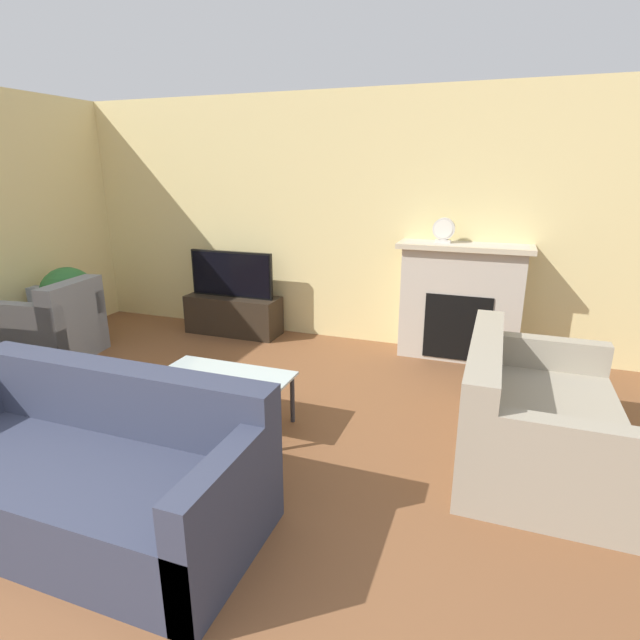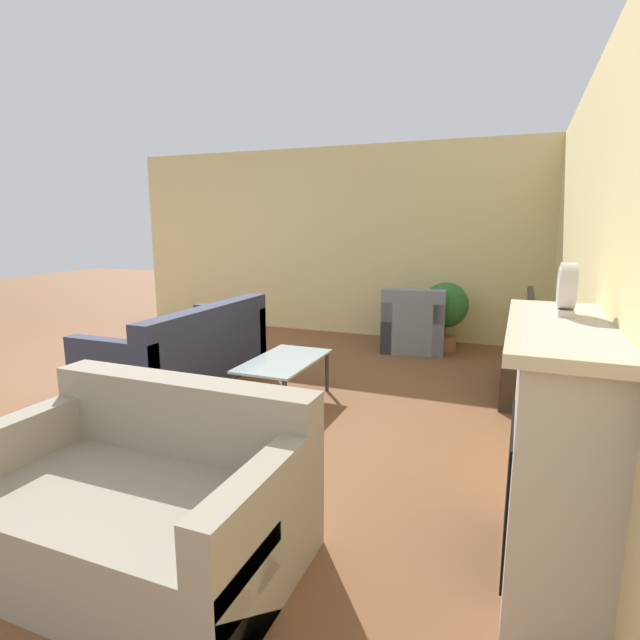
# 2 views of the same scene
# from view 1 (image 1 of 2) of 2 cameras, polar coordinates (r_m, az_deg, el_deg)

# --- Properties ---
(wall_back) EXTENTS (8.90, 0.06, 2.70)m
(wall_back) POSITION_cam_1_polar(r_m,az_deg,el_deg) (5.73, -0.23, 11.34)
(wall_back) COLOR beige
(wall_back) RESTS_ON ground_plane
(fireplace) EXTENTS (1.30, 0.43, 1.20)m
(fireplace) POSITION_cam_1_polar(r_m,az_deg,el_deg) (5.30, 15.77, 2.26)
(fireplace) COLOR #BCB2A3
(fireplace) RESTS_ON ground_plane
(tv_stand) EXTENTS (1.13, 0.41, 0.45)m
(tv_stand) POSITION_cam_1_polar(r_m,az_deg,el_deg) (6.07, -9.83, 0.59)
(tv_stand) COLOR #2D2319
(tv_stand) RESTS_ON ground_plane
(tv) EXTENTS (1.04, 0.06, 0.54)m
(tv) POSITION_cam_1_polar(r_m,az_deg,el_deg) (5.95, -10.09, 5.18)
(tv) COLOR black
(tv) RESTS_ON tv_stand
(couch_sectional) EXTENTS (2.00, 0.90, 0.82)m
(couch_sectional) POSITION_cam_1_polar(r_m,az_deg,el_deg) (3.17, -24.88, -15.66)
(couch_sectional) COLOR #33384C
(couch_sectional) RESTS_ON ground_plane
(couch_loveseat) EXTENTS (0.98, 1.54, 0.82)m
(couch_loveseat) POSITION_cam_1_polar(r_m,az_deg,el_deg) (3.70, 23.07, -10.58)
(couch_loveseat) COLOR #9E937F
(couch_loveseat) RESTS_ON ground_plane
(armchair_by_window) EXTENTS (0.96, 0.88, 0.82)m
(armchair_by_window) POSITION_cam_1_polar(r_m,az_deg,el_deg) (5.92, -28.34, -0.95)
(armchair_by_window) COLOR gray
(armchair_by_window) RESTS_ON ground_plane
(coffee_table) EXTENTS (1.02, 0.55, 0.41)m
(coffee_table) POSITION_cam_1_polar(r_m,az_deg,el_deg) (3.86, -11.06, -6.87)
(coffee_table) COLOR #333338
(coffee_table) RESTS_ON ground_plane
(potted_plant) EXTENTS (0.58, 0.58, 0.88)m
(potted_plant) POSITION_cam_1_polar(r_m,az_deg,el_deg) (6.17, -26.77, 2.36)
(potted_plant) COLOR #AD704C
(potted_plant) RESTS_ON ground_plane
(mantel_clock) EXTENTS (0.22, 0.07, 0.25)m
(mantel_clock) POSITION_cam_1_polar(r_m,az_deg,el_deg) (5.20, 13.97, 9.97)
(mantel_clock) COLOR beige
(mantel_clock) RESTS_ON fireplace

